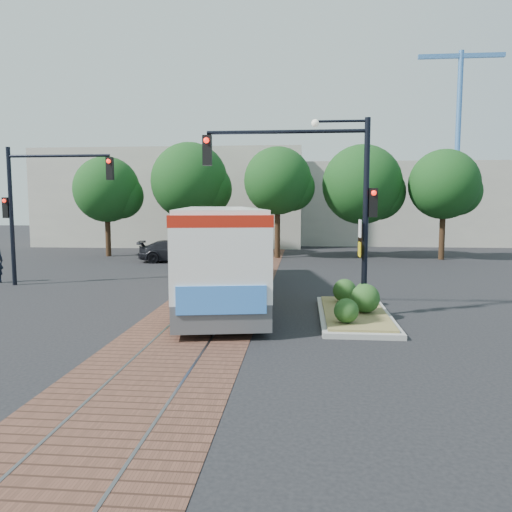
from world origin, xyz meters
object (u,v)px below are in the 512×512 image
Objects in this scene: traffic_island at (355,307)px; parked_car at (176,251)px; signal_pole_left at (35,197)px; signal_pole_main at (326,185)px; city_bus at (219,247)px.

parked_car is (-9.39, 14.09, 0.34)m from traffic_island.
parked_car is at bearing 67.54° from signal_pole_left.
signal_pole_main is at bearing -157.39° from parked_car.
parked_car is (-8.43, 14.00, -3.49)m from signal_pole_main.
parked_car reaches higher than traffic_island.
city_bus is 8.72m from signal_pole_left.
parked_car is at bearing 102.01° from city_bus.
traffic_island is at bearing -5.36° from signal_pole_main.
signal_pole_left reaches higher than parked_car.
signal_pole_main reaches higher than city_bus.
signal_pole_main is at bearing -21.45° from signal_pole_left.
signal_pole_left is at bearing 158.55° from signal_pole_main.
parked_car is at bearing 121.05° from signal_pole_main.
traffic_island is at bearing -154.77° from parked_car.
traffic_island is 1.14× the size of parked_car.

